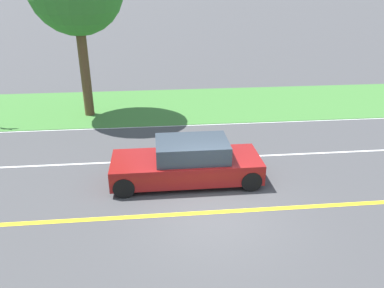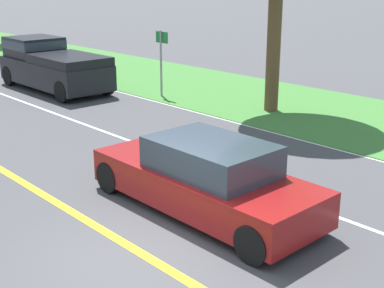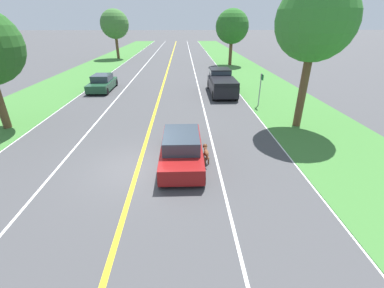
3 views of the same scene
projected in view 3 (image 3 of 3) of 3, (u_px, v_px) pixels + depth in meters
name	position (u px, v px, depth m)	size (l,w,h in m)	color
ground_plane	(138.00, 167.00, 11.20)	(400.00, 400.00, 0.00)	#424244
centre_divider_line	(138.00, 167.00, 11.20)	(0.18, 160.00, 0.01)	yellow
lane_edge_line_right	(296.00, 165.00, 11.42)	(0.14, 160.00, 0.01)	white
lane_dash_same_dir	(218.00, 166.00, 11.31)	(0.10, 160.00, 0.01)	white
lane_dash_oncoming	(57.00, 169.00, 11.09)	(0.10, 160.00, 0.01)	white
grass_verge_right	(362.00, 163.00, 11.51)	(6.00, 160.00, 0.03)	#3D7533
ego_car	(182.00, 148.00, 11.47)	(1.83, 4.74, 1.41)	maroon
dog	(206.00, 152.00, 11.54)	(0.26, 1.11, 0.73)	brown
pickup_truck	(222.00, 82.00, 22.45)	(2.07, 5.34, 1.91)	black
oncoming_car	(102.00, 83.00, 23.57)	(1.84, 4.30, 1.39)	#1E472D
roadside_tree_right_near	(316.00, 22.00, 13.22)	(4.10, 4.10, 7.83)	brown
roadside_tree_right_far	(232.00, 27.00, 35.26)	(4.54, 4.54, 7.41)	brown
roadside_tree_left_far	(115.00, 24.00, 41.72)	(4.55, 4.55, 7.66)	brown
street_sign	(261.00, 86.00, 18.73)	(0.11, 0.64, 2.40)	gray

